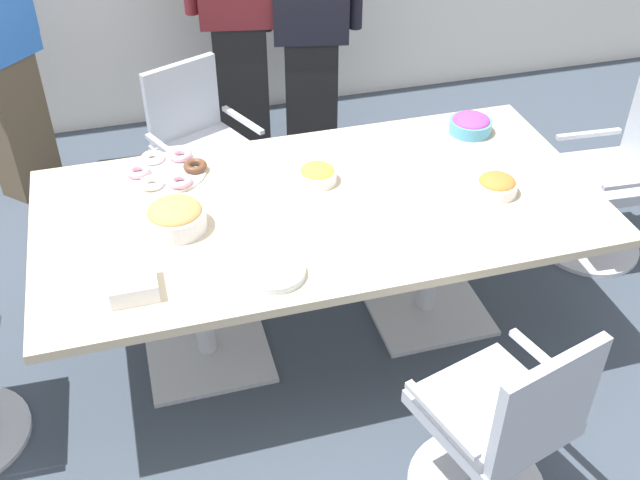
{
  "coord_description": "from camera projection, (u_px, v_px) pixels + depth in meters",
  "views": [
    {
      "loc": [
        -0.72,
        -2.57,
        2.6
      ],
      "look_at": [
        0.0,
        0.0,
        0.55
      ],
      "focal_mm": 42.56,
      "sensor_mm": 36.0,
      "label": 1
    }
  ],
  "objects": [
    {
      "name": "ground_plane",
      "position": [
        320.0,
        330.0,
        3.7
      ],
      "size": [
        10.0,
        10.0,
        0.01
      ],
      "primitive_type": "cube",
      "color": "#3D4754"
    },
    {
      "name": "conference_table",
      "position": [
        320.0,
        226.0,
        3.32
      ],
      "size": [
        2.4,
        1.2,
        0.75
      ],
      "color": "#CCB793",
      "rests_on": "ground"
    },
    {
      "name": "office_chair_0",
      "position": [
        500.0,
        432.0,
        2.71
      ],
      "size": [
        0.67,
        0.67,
        0.91
      ],
      "rotation": [
        0.0,
        0.0,
        0.28
      ],
      "color": "silver",
      "rests_on": "ground"
    },
    {
      "name": "office_chair_1",
      "position": [
        614.0,
        185.0,
        3.98
      ],
      "size": [
        0.57,
        0.57,
        0.91
      ],
      "rotation": [
        0.0,
        0.0,
        -4.78
      ],
      "color": "silver",
      "rests_on": "ground"
    },
    {
      "name": "office_chair_2",
      "position": [
        203.0,
        158.0,
        4.19
      ],
      "size": [
        0.71,
        0.71,
        0.91
      ],
      "rotation": [
        0.0,
        0.0,
        -2.72
      ],
      "color": "silver",
      "rests_on": "ground"
    },
    {
      "name": "person_standing_1",
      "position": [
        237.0,
        8.0,
        4.42
      ],
      "size": [
        0.61,
        0.3,
        1.86
      ],
      "rotation": [
        0.0,
        0.0,
        -3.33
      ],
      "color": "black",
      "rests_on": "ground"
    },
    {
      "name": "person_standing_2",
      "position": [
        311.0,
        27.0,
        4.49
      ],
      "size": [
        0.61,
        0.31,
        1.67
      ],
      "rotation": [
        0.0,
        0.0,
        -3.36
      ],
      "color": "black",
      "rests_on": "ground"
    },
    {
      "name": "snack_bowl_candy_mix",
      "position": [
        471.0,
        124.0,
        3.7
      ],
      "size": [
        0.21,
        0.21,
        0.09
      ],
      "color": "#4C9EC6",
      "rests_on": "conference_table"
    },
    {
      "name": "snack_bowl_cookies",
      "position": [
        175.0,
        216.0,
        3.07
      ],
      "size": [
        0.25,
        0.25,
        0.12
      ],
      "color": "white",
      "rests_on": "conference_table"
    },
    {
      "name": "snack_bowl_chips_yellow",
      "position": [
        317.0,
        174.0,
        3.35
      ],
      "size": [
        0.17,
        0.17,
        0.08
      ],
      "color": "white",
      "rests_on": "conference_table"
    },
    {
      "name": "snack_bowl_pretzels",
      "position": [
        497.0,
        185.0,
        3.28
      ],
      "size": [
        0.18,
        0.18,
        0.08
      ],
      "color": "white",
      "rests_on": "conference_table"
    },
    {
      "name": "donut_platter",
      "position": [
        167.0,
        170.0,
        3.41
      ],
      "size": [
        0.36,
        0.35,
        0.04
      ],
      "color": "white",
      "rests_on": "conference_table"
    },
    {
      "name": "plate_stack",
      "position": [
        275.0,
        272.0,
        2.85
      ],
      "size": [
        0.23,
        0.23,
        0.03
      ],
      "color": "white",
      "rests_on": "conference_table"
    },
    {
      "name": "napkin_pile",
      "position": [
        133.0,
        284.0,
        2.77
      ],
      "size": [
        0.18,
        0.18,
        0.07
      ],
      "primitive_type": "cube",
      "color": "white",
      "rests_on": "conference_table"
    }
  ]
}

